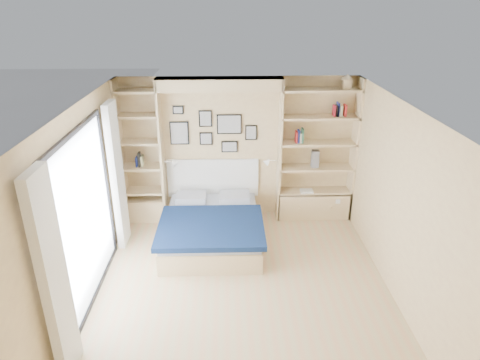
{
  "coord_description": "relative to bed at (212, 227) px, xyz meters",
  "views": [
    {
      "loc": [
        -0.17,
        -4.78,
        3.68
      ],
      "look_at": [
        -0.01,
        0.9,
        1.24
      ],
      "focal_mm": 32.0,
      "sensor_mm": 36.0,
      "label": 1
    }
  ],
  "objects": [
    {
      "name": "ground",
      "position": [
        0.45,
        -1.27,
        -0.26
      ],
      "size": [
        4.5,
        4.5,
        0.0
      ],
      "primitive_type": "plane",
      "color": "tan",
      "rests_on": "ground"
    },
    {
      "name": "room_shell",
      "position": [
        0.06,
        0.25,
        0.81
      ],
      "size": [
        4.5,
        4.5,
        4.5
      ],
      "color": "#DABE80",
      "rests_on": "ground"
    },
    {
      "name": "bed",
      "position": [
        0.0,
        0.0,
        0.0
      ],
      "size": [
        1.61,
        1.97,
        1.07
      ],
      "color": "#D3BD8A",
      "rests_on": "ground"
    },
    {
      "name": "photo_gallery",
      "position": [
        -0.0,
        0.96,
        1.34
      ],
      "size": [
        1.48,
        0.02,
        0.82
      ],
      "color": "black",
      "rests_on": "ground"
    },
    {
      "name": "reading_lamps",
      "position": [
        0.15,
        0.73,
        0.84
      ],
      "size": [
        1.92,
        0.12,
        0.15
      ],
      "color": "silver",
      "rests_on": "ground"
    },
    {
      "name": "shelf_decor",
      "position": [
        1.54,
        0.8,
        1.42
      ],
      "size": [
        3.58,
        0.23,
        2.03
      ],
      "color": "#A51E1E",
      "rests_on": "ground"
    },
    {
      "name": "deck_chair",
      "position": [
        -3.04,
        -0.5,
        0.09
      ],
      "size": [
        0.61,
        0.83,
        0.75
      ],
      "rotation": [
        0.0,
        0.0,
        0.24
      ],
      "color": "tan",
      "rests_on": "ground"
    }
  ]
}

